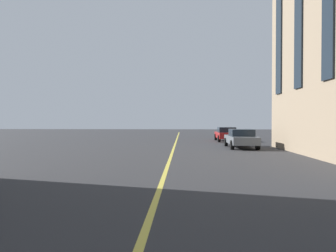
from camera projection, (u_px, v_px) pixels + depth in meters
lane_centre_line at (167, 167)px, 12.64m from camera, size 80.00×0.16×0.01m
car_grey_parked_a at (241, 138)px, 21.68m from camera, size 4.40×1.95×1.37m
car_red_trailing at (226, 134)px, 29.05m from camera, size 4.40×1.95×1.37m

